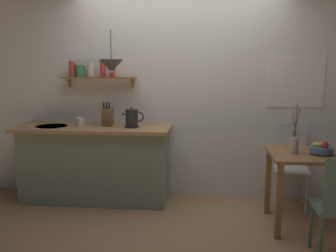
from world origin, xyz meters
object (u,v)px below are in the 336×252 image
object	(u,v)px
electric_kettle	(132,118)
knife_block	(108,117)
dining_chair_far	(291,163)
twig_vase	(294,144)
dining_table	(310,167)
fruit_bowl	(321,149)
coffee_mug_by_sink	(80,122)
pendant_lamp	(111,66)

from	to	relation	value
electric_kettle	knife_block	xyz separation A→B (m)	(-0.31, 0.08, 0.01)
electric_kettle	dining_chair_far	bearing A→B (deg)	3.94
twig_vase	electric_kettle	bearing A→B (deg)	164.14
dining_table	fruit_bowl	distance (m)	0.22
coffee_mug_by_sink	knife_block	bearing A→B (deg)	2.84
coffee_mug_by_sink	electric_kettle	bearing A→B (deg)	-5.16
pendant_lamp	knife_block	bearing A→B (deg)	124.57
fruit_bowl	knife_block	world-z (taller)	knife_block
fruit_bowl	knife_block	bearing A→B (deg)	166.04
electric_kettle	knife_block	world-z (taller)	knife_block
twig_vase	knife_block	size ratio (longest dim) A/B	1.76
knife_block	dining_chair_far	bearing A→B (deg)	1.40
electric_kettle	pendant_lamp	world-z (taller)	pendant_lamp
dining_table	coffee_mug_by_sink	distance (m)	2.63
dining_chair_far	fruit_bowl	size ratio (longest dim) A/B	3.99
coffee_mug_by_sink	fruit_bowl	bearing A→B (deg)	-11.89
fruit_bowl	electric_kettle	size ratio (longest dim) A/B	0.90
twig_vase	knife_block	bearing A→B (deg)	164.49
fruit_bowl	pendant_lamp	distance (m)	2.39
electric_kettle	knife_block	size ratio (longest dim) A/B	0.88
pendant_lamp	coffee_mug_by_sink	bearing A→B (deg)	163.83
fruit_bowl	twig_vase	world-z (taller)	twig_vase
coffee_mug_by_sink	pendant_lamp	xyz separation A→B (m)	(0.44, -0.13, 0.66)
knife_block	coffee_mug_by_sink	size ratio (longest dim) A/B	2.46
dining_table	coffee_mug_by_sink	xyz separation A→B (m)	(-2.56, 0.53, 0.35)
dining_chair_far	coffee_mug_by_sink	distance (m)	2.56
dining_table	dining_chair_far	xyz separation A→B (m)	(-0.04, 0.60, -0.12)
coffee_mug_by_sink	dining_chair_far	bearing A→B (deg)	1.59
knife_block	pendant_lamp	xyz separation A→B (m)	(0.10, -0.14, 0.60)
dining_chair_far	twig_vase	xyz separation A→B (m)	(-0.13, -0.62, 0.36)
twig_vase	electric_kettle	world-z (taller)	twig_vase
dining_chair_far	pendant_lamp	size ratio (longest dim) A/B	1.90
dining_chair_far	twig_vase	world-z (taller)	twig_vase
dining_table	twig_vase	world-z (taller)	twig_vase
dining_chair_far	pendant_lamp	xyz separation A→B (m)	(-2.08, -0.20, 1.13)
dining_chair_far	knife_block	bearing A→B (deg)	-178.60
twig_vase	pendant_lamp	xyz separation A→B (m)	(-1.95, 0.43, 0.77)
knife_block	pendant_lamp	bearing A→B (deg)	-55.43
dining_table	fruit_bowl	xyz separation A→B (m)	(0.09, -0.02, 0.20)
twig_vase	fruit_bowl	bearing A→B (deg)	-1.08
pendant_lamp	dining_chair_far	bearing A→B (deg)	5.39
fruit_bowl	twig_vase	size ratio (longest dim) A/B	0.45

